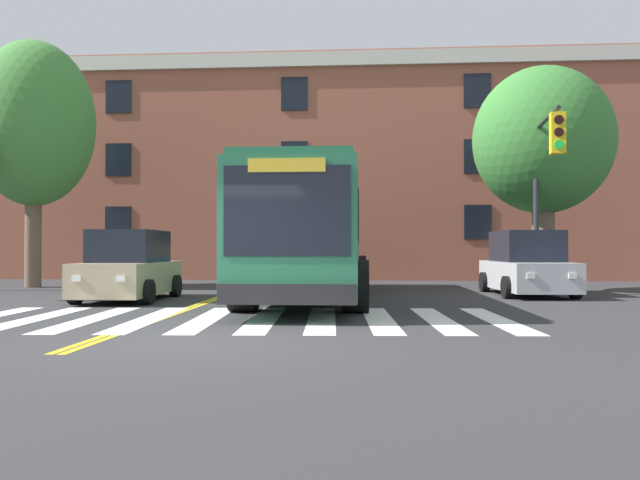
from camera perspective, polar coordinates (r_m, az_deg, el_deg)
The scene contains 12 objects.
ground_plane at distance 9.19m, azimuth -11.64°, elevation -9.11°, with size 120.00×120.00×0.00m, color #303033.
crosswalk at distance 11.90m, azimuth -7.77°, elevation -7.17°, with size 10.48×4.85×0.01m.
lane_line_yellow_inner at distance 25.92m, azimuth -4.81°, elevation -3.69°, with size 0.12×36.00×0.01m, color gold.
lane_line_yellow_outer at distance 25.89m, azimuth -4.46°, elevation -3.69°, with size 0.12×36.00×0.01m, color gold.
city_bus at distance 16.70m, azimuth -0.68°, elevation 0.47°, with size 2.94×11.88×3.15m.
car_tan_near_lane at distance 16.74m, azimuth -17.04°, elevation -2.48°, with size 2.05×3.99×1.79m.
car_silver_far_lane at distance 18.71m, azimuth 18.34°, elevation -2.25°, with size 2.13×4.24×1.83m.
car_teal_behind_bus at distance 27.36m, azimuth -1.16°, elevation -1.87°, with size 2.56×4.83×1.76m.
traffic_light_near_corner at distance 17.73m, azimuth 19.85°, elevation 6.14°, with size 0.49×3.00×5.23m.
street_tree_curbside_large at distance 20.60m, azimuth 19.72°, elevation 8.45°, with size 4.79×4.51×6.93m.
street_tree_curbside_small at distance 23.78m, azimuth -24.70°, elevation 9.57°, with size 4.43×4.11×8.45m.
building_facade at distance 29.42m, azimuth -1.65°, elevation 6.04°, with size 37.63×6.74×9.60m.
Camera 1 is at (2.44, -8.76, 1.34)m, focal length 35.00 mm.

